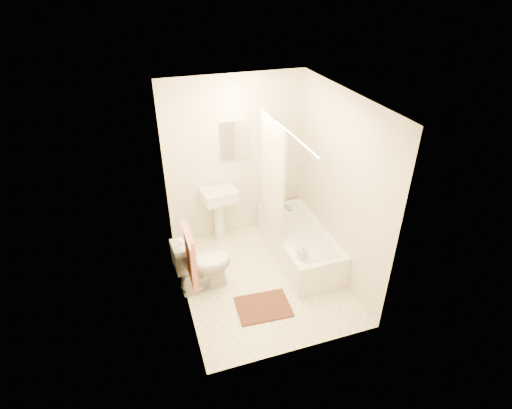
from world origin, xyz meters
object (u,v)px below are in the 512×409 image
object	(u,v)px
toilet	(203,264)
sink	(219,213)
bath_mat	(263,307)
soap_bottle	(303,252)
bathtub	(299,243)

from	to	relation	value
toilet	sink	distance (m)	1.07
bath_mat	soap_bottle	bearing A→B (deg)	20.14
bathtub	soap_bottle	bearing A→B (deg)	-111.28
sink	soap_bottle	world-z (taller)	sink
sink	soap_bottle	distance (m)	1.53
toilet	bath_mat	bearing A→B (deg)	-138.77
bath_mat	soap_bottle	size ratio (longest dim) A/B	3.12
toilet	sink	world-z (taller)	sink
sink	bath_mat	bearing A→B (deg)	-92.84
soap_bottle	bathtub	bearing A→B (deg)	68.72
bathtub	bath_mat	bearing A→B (deg)	-135.26
bath_mat	soap_bottle	distance (m)	0.82
sink	soap_bottle	xyz separation A→B (m)	(0.72, -1.35, 0.09)
bath_mat	bathtub	bearing A→B (deg)	44.74
sink	bathtub	size ratio (longest dim) A/B	0.58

